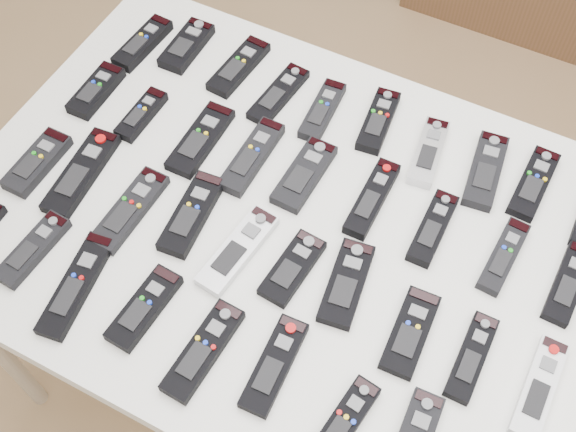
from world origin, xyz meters
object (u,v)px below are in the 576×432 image
at_px(remote_8, 534,183).
at_px(remote_12, 201,139).
at_px(remote_26, 410,332).
at_px(remote_28, 539,388).
at_px(remote_31, 77,285).
at_px(remote_4, 322,111).
at_px(remote_6, 428,152).
at_px(remote_14, 304,174).
at_px(remote_13, 252,156).
at_px(remote_30, 33,249).
at_px(remote_3, 279,94).
at_px(remote_33, 203,350).
at_px(remote_18, 568,283).
at_px(remote_2, 239,67).
at_px(remote_22, 192,214).
at_px(remote_19, 37,162).
at_px(remote_17, 504,256).
at_px(remote_24, 292,268).
at_px(remote_25, 346,283).
at_px(remote_21, 130,210).
at_px(remote_0, 143,43).
at_px(table, 288,238).
at_px(remote_20, 82,173).
at_px(remote_27, 472,357).
at_px(remote_34, 274,365).
at_px(remote_5, 378,121).
at_px(remote_15, 372,198).
at_px(remote_16, 433,228).
at_px(remote_11, 141,115).
at_px(remote_35, 343,424).
at_px(remote_7, 485,171).
at_px(remote_32, 144,308).
at_px(remote_1, 187,46).
at_px(remote_23, 238,250).

bearing_deg(remote_8, remote_12, -160.20).
xyz_separation_m(remote_26, remote_28, (0.22, 0.01, 0.00)).
bearing_deg(remote_31, remote_4, 61.29).
height_order(remote_6, remote_14, remote_6).
distance_m(remote_13, remote_30, 0.45).
relative_size(remote_3, remote_12, 0.94).
relative_size(remote_8, remote_33, 0.93).
bearing_deg(remote_31, remote_18, 19.31).
xyz_separation_m(remote_26, remote_31, (-0.56, -0.19, 0.00)).
relative_size(remote_12, remote_26, 1.14).
height_order(remote_2, remote_22, remote_22).
bearing_deg(remote_19, remote_26, 0.40).
height_order(remote_4, remote_14, same).
distance_m(remote_17, remote_30, 0.85).
distance_m(remote_6, remote_26, 0.39).
distance_m(remote_24, remote_33, 0.22).
xyz_separation_m(remote_17, remote_28, (0.13, -0.21, -0.00)).
xyz_separation_m(remote_25, remote_33, (-0.16, -0.22, 0.00)).
height_order(remote_2, remote_21, same).
bearing_deg(remote_33, remote_4, 98.19).
height_order(remote_3, remote_14, remote_14).
distance_m(remote_0, remote_21, 0.44).
relative_size(table, remote_20, 6.03).
distance_m(remote_27, remote_34, 0.33).
xyz_separation_m(remote_5, remote_28, (0.46, -0.40, -0.00)).
xyz_separation_m(remote_15, remote_26, (0.17, -0.22, -0.00)).
height_order(remote_16, remote_30, remote_16).
bearing_deg(remote_14, table, -78.23).
xyz_separation_m(remote_19, remote_31, (0.23, -0.18, -0.00)).
distance_m(remote_6, remote_21, 0.59).
bearing_deg(remote_15, remote_18, -1.24).
bearing_deg(remote_31, remote_28, 5.59).
bearing_deg(remote_13, remote_3, 100.30).
xyz_separation_m(remote_11, remote_25, (0.54, -0.16, 0.00)).
xyz_separation_m(remote_2, remote_25, (0.43, -0.37, 0.00)).
distance_m(remote_19, remote_26, 0.79).
distance_m(remote_16, remote_31, 0.65).
bearing_deg(remote_31, remote_3, 70.87).
relative_size(remote_33, remote_35, 1.13).
bearing_deg(remote_7, remote_8, 2.03).
distance_m(remote_6, remote_31, 0.72).
height_order(remote_6, remote_33, same).
bearing_deg(remote_32, remote_7, 55.57).
bearing_deg(remote_8, remote_0, -176.16).
relative_size(remote_21, remote_26, 1.18).
bearing_deg(remote_17, remote_32, -140.05).
relative_size(remote_1, remote_5, 0.93).
xyz_separation_m(remote_2, remote_23, (0.22, -0.40, 0.00)).
xyz_separation_m(table, remote_28, (0.51, -0.10, 0.07)).
relative_size(table, remote_25, 7.48).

